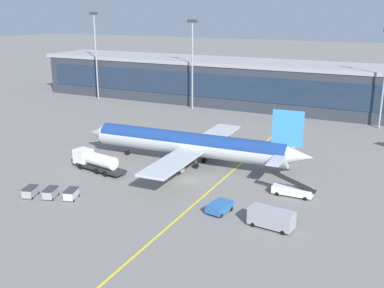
{
  "coord_description": "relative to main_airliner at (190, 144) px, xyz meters",
  "views": [
    {
      "loc": [
        33.14,
        -63.57,
        27.02
      ],
      "look_at": [
        -1.64,
        5.28,
        4.5
      ],
      "focal_mm": 43.53,
      "sensor_mm": 36.0,
      "label": 1
    }
  ],
  "objects": [
    {
      "name": "ground_plane",
      "position": [
        3.0,
        -7.29,
        -3.82
      ],
      "size": [
        700.0,
        700.0,
        0.0
      ],
      "primitive_type": "plane",
      "color": "slate"
    },
    {
      "name": "apron_lead_in_line",
      "position": [
        8.33,
        -5.29,
        -3.82
      ],
      "size": [
        2.54,
        79.98,
        0.01
      ],
      "primitive_type": "cube",
      "rotation": [
        0.0,
        0.0,
        0.03
      ],
      "color": "yellow",
      "rests_on": "ground_plane"
    },
    {
      "name": "terminal_building",
      "position": [
        6.97,
        55.52,
        2.53
      ],
      "size": [
        167.08,
        19.71,
        12.67
      ],
      "color": "#2D333D",
      "rests_on": "ground_plane"
    },
    {
      "name": "main_airliner",
      "position": [
        0.0,
        0.0,
        0.0
      ],
      "size": [
        43.36,
        34.35,
        11.44
      ],
      "color": "#B2B7BC",
      "rests_on": "ground_plane"
    },
    {
      "name": "fuel_tanker",
      "position": [
        -13.04,
        -10.37,
        -2.08
      ],
      "size": [
        11.07,
        4.34,
        3.25
      ],
      "color": "#232326",
      "rests_on": "ground_plane"
    },
    {
      "name": "pushback_tug",
      "position": [
        12.97,
        -16.66,
        -2.97
      ],
      "size": [
        2.86,
        4.11,
        1.4
      ],
      "color": "#285B9E",
      "rests_on": "ground_plane"
    },
    {
      "name": "belt_loader",
      "position": [
        20.38,
        -6.34,
        -2.83
      ],
      "size": [
        6.92,
        2.06,
        3.49
      ],
      "color": "white",
      "rests_on": "ground_plane"
    },
    {
      "name": "lavatory_truck",
      "position": [
        20.84,
        -17.91,
        -2.4
      ],
      "size": [
        6.01,
        2.89,
        2.5
      ],
      "color": "gray",
      "rests_on": "ground_plane"
    },
    {
      "name": "baggage_cart_0",
      "position": [
        -14.51,
        -24.13,
        -3.04
      ],
      "size": [
        2.31,
        3.0,
        1.48
      ],
      "color": "gray",
      "rests_on": "ground_plane"
    },
    {
      "name": "baggage_cart_1",
      "position": [
        -11.48,
        -23.12,
        -3.04
      ],
      "size": [
        2.31,
        3.0,
        1.48
      ],
      "color": "gray",
      "rests_on": "ground_plane"
    },
    {
      "name": "baggage_cart_2",
      "position": [
        -8.44,
        -22.11,
        -3.04
      ],
      "size": [
        2.31,
        3.0,
        1.48
      ],
      "color": "#B2B7BC",
      "rests_on": "ground_plane"
    },
    {
      "name": "apron_light_mast_0",
      "position": [
        -21.57,
        43.56,
        10.27
      ],
      "size": [
        2.8,
        0.5,
        24.19
      ],
      "color": "gray",
      "rests_on": "ground_plane"
    },
    {
      "name": "apron_light_mast_2",
      "position": [
        -54.33,
        43.56,
        11.22
      ],
      "size": [
        2.8,
        0.5,
        26.02
      ],
      "color": "gray",
      "rests_on": "ground_plane"
    }
  ]
}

